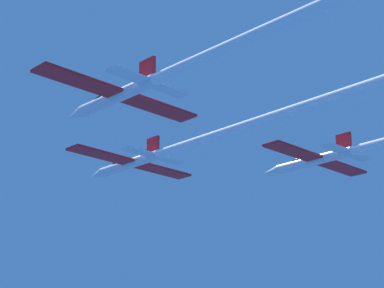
{
  "coord_description": "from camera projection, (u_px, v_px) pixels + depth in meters",
  "views": [
    {
      "loc": [
        -50.5,
        -61.2,
        -23.5
      ],
      "look_at": [
        -0.42,
        -9.68,
        0.56
      ],
      "focal_mm": 64.62,
      "sensor_mm": 36.0,
      "label": 1
    }
  ],
  "objects": [
    {
      "name": "jet_lead",
      "position": [
        243.0,
        126.0,
        70.21
      ],
      "size": [
        17.41,
        60.84,
        2.88
      ],
      "color": "white"
    },
    {
      "name": "jet_left_wing",
      "position": [
        256.0,
        35.0,
        51.82
      ],
      "size": [
        17.41,
        57.77,
        2.88
      ],
      "color": "white"
    }
  ]
}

